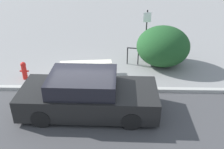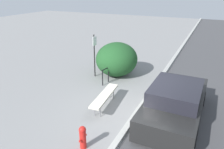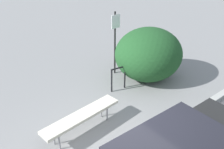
# 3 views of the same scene
# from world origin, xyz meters

# --- Properties ---
(bench) EXTENTS (2.24, 0.63, 0.55)m
(bench) POSITION_xyz_m (0.05, 1.39, 0.50)
(bench) COLOR gray
(bench) RESTS_ON ground_plane
(bike_rack) EXTENTS (0.55, 0.13, 0.83)m
(bike_rack) POSITION_xyz_m (2.10, 2.39, 0.50)
(bike_rack) COLOR black
(bike_rack) RESTS_ON ground_plane
(sign_post) EXTENTS (0.36, 0.08, 2.30)m
(sign_post) POSITION_xyz_m (2.76, 3.36, 1.38)
(sign_post) COLOR black
(sign_post) RESTS_ON ground_plane
(shrub_hedge) EXTENTS (2.39, 2.24, 1.83)m
(shrub_hedge) POSITION_xyz_m (3.45, 2.38, 0.91)
(shrub_hedge) COLOR #1E4C23
(shrub_hedge) RESTS_ON ground_plane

